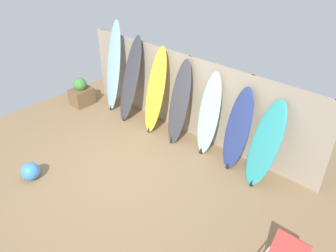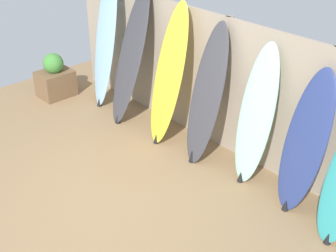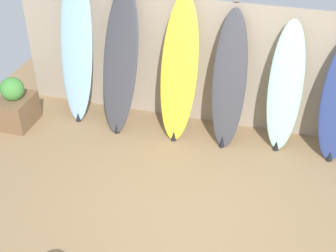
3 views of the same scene
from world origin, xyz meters
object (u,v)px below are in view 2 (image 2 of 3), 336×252
surfboard_skyblue_0 (105,37)px  surfboard_navy_5 (305,143)px  surfboard_yellow_2 (169,76)px  planter_box (55,78)px  surfboard_charcoal_3 (207,96)px  surfboard_charcoal_1 (130,57)px  surfboard_seafoam_4 (256,116)px

surfboard_skyblue_0 → surfboard_navy_5: surfboard_skyblue_0 is taller
surfboard_yellow_2 → planter_box: bearing=-169.0°
surfboard_charcoal_3 → surfboard_charcoal_1: bearing=-179.1°
surfboard_seafoam_4 → surfboard_yellow_2: bearing=-175.2°
surfboard_charcoal_3 → planter_box: size_ratio=2.41×
surfboard_charcoal_1 → planter_box: (-1.46, -0.45, -0.66)m
surfboard_seafoam_4 → surfboard_navy_5: 0.69m
surfboard_charcoal_3 → surfboard_navy_5: 1.40m
surfboard_charcoal_3 → surfboard_seafoam_4: size_ratio=1.04×
surfboard_yellow_2 → surfboard_seafoam_4: 1.38m
surfboard_yellow_2 → surfboard_charcoal_3: (0.67, 0.03, -0.07)m
surfboard_charcoal_3 → planter_box: (-2.95, -0.47, -0.57)m
surfboard_skyblue_0 → surfboard_navy_5: 3.55m
planter_box → surfboard_navy_5: bearing=6.9°
surfboard_charcoal_3 → planter_box: bearing=-170.9°
surfboard_skyblue_0 → planter_box: surfboard_skyblue_0 is taller
surfboard_skyblue_0 → surfboard_yellow_2: surfboard_skyblue_0 is taller
surfboard_skyblue_0 → surfboard_seafoam_4: (2.85, 0.06, -0.25)m
surfboard_charcoal_3 → surfboard_seafoam_4: bearing=6.9°
surfboard_charcoal_1 → surfboard_seafoam_4: (2.20, 0.11, -0.13)m
surfboard_seafoam_4 → surfboard_navy_5: (0.69, -0.03, -0.04)m
surfboard_skyblue_0 → surfboard_yellow_2: size_ratio=1.16×
surfboard_seafoam_4 → planter_box: size_ratio=2.31×
surfboard_navy_5 → surfboard_yellow_2: bearing=-177.7°
surfboard_charcoal_3 → surfboard_yellow_2: bearing=-177.4°
surfboard_seafoam_4 → surfboard_navy_5: size_ratio=1.05×
surfboard_charcoal_1 → surfboard_charcoal_3: (1.49, 0.02, -0.10)m
surfboard_yellow_2 → surfboard_navy_5: (2.07, 0.08, -0.15)m
surfboard_charcoal_3 → surfboard_navy_5: surfboard_charcoal_3 is taller
surfboard_navy_5 → surfboard_skyblue_0: bearing=-179.5°
surfboard_seafoam_4 → surfboard_navy_5: surfboard_seafoam_4 is taller
surfboard_charcoal_1 → surfboard_yellow_2: bearing=-0.6°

